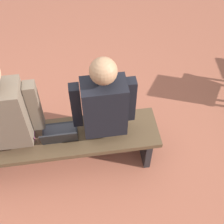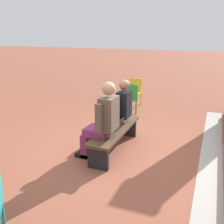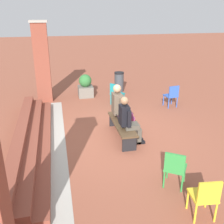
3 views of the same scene
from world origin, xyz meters
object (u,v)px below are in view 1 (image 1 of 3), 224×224
object	(u,v)px
person_adult	(6,114)
person_student	(103,107)
laptop	(60,134)
bench	(62,142)

from	to	relation	value
person_adult	person_student	bearing A→B (deg)	179.60
person_adult	laptop	world-z (taller)	person_adult
person_student	person_adult	bearing A→B (deg)	-0.40
person_adult	laptop	size ratio (longest dim) A/B	4.52
bench	laptop	world-z (taller)	laptop
bench	person_adult	bearing A→B (deg)	-9.95
bench	person_student	bearing A→B (deg)	-170.45
person_student	person_adult	size ratio (longest dim) A/B	0.93
laptop	bench	bearing A→B (deg)	-118.40
person_adult	laptop	distance (m)	0.49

